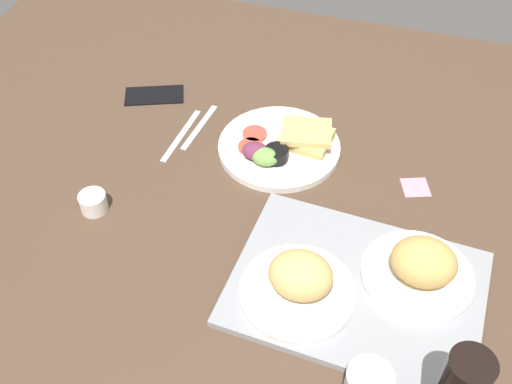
{
  "coord_description": "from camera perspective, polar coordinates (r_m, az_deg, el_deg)",
  "views": [
    {
      "loc": [
        -23.39,
        85.52,
        94.34
      ],
      "look_at": [
        2.0,
        3.0,
        4.0
      ],
      "focal_mm": 43.26,
      "sensor_mm": 36.0,
      "label": 1
    }
  ],
  "objects": [
    {
      "name": "ground_plane",
      "position": [
        1.31,
        1.23,
        -0.94
      ],
      "size": [
        190.0,
        150.0,
        3.0
      ],
      "primitive_type": "cube",
      "color": "#4C3828"
    },
    {
      "name": "serving_tray",
      "position": [
        1.15,
        9.29,
        -8.8
      ],
      "size": [
        46.95,
        35.71,
        1.6
      ],
      "primitive_type": "cube",
      "rotation": [
        0.0,
        0.0,
        -0.06
      ],
      "color": "gray",
      "rests_on": "ground_plane"
    },
    {
      "name": "sticky_note",
      "position": [
        1.36,
        14.53,
        0.43
      ],
      "size": [
        7.2,
        7.2,
        0.12
      ],
      "primitive_type": "cube",
      "rotation": [
        0.0,
        0.0,
        0.36
      ],
      "color": "pink",
      "rests_on": "ground_plane"
    },
    {
      "name": "bread_plate_near",
      "position": [
        1.15,
        15.03,
        -6.72
      ],
      "size": [
        20.53,
        20.53,
        9.44
      ],
      "color": "white",
      "rests_on": "serving_tray"
    },
    {
      "name": "espresso_cup",
      "position": [
        1.3,
        -14.82,
        -0.93
      ],
      "size": [
        5.6,
        5.6,
        4.0
      ],
      "primitive_type": "cylinder",
      "color": "silver",
      "rests_on": "ground_plane"
    },
    {
      "name": "cell_phone",
      "position": [
        1.57,
        -9.4,
        8.87
      ],
      "size": [
        16.04,
        12.02,
        0.8
      ],
      "primitive_type": "cube",
      "rotation": [
        0.0,
        0.0,
        0.38
      ],
      "color": "black",
      "rests_on": "ground_plane"
    },
    {
      "name": "knife",
      "position": [
        1.44,
        -6.93,
        5.26
      ],
      "size": [
        2.61,
        19.05,
        0.5
      ],
      "primitive_type": "cube",
      "rotation": [
        0.0,
        0.0,
        1.51
      ],
      "color": "#B7B7BC",
      "rests_on": "ground_plane"
    },
    {
      "name": "plate_with_salad",
      "position": [
        1.38,
        2.38,
        4.28
      ],
      "size": [
        27.51,
        27.51,
        5.4
      ],
      "color": "white",
      "rests_on": "ground_plane"
    },
    {
      "name": "fork",
      "position": [
        1.46,
        -5.25,
        6.03
      ],
      "size": [
        3.04,
        17.06,
        0.5
      ],
      "primitive_type": "cube",
      "rotation": [
        0.0,
        0.0,
        1.47
      ],
      "color": "#B7B7BC",
      "rests_on": "ground_plane"
    },
    {
      "name": "bread_plate_far",
      "position": [
        1.1,
        4.02,
        -8.32
      ],
      "size": [
        20.9,
        20.9,
        9.24
      ],
      "color": "white",
      "rests_on": "serving_tray"
    }
  ]
}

